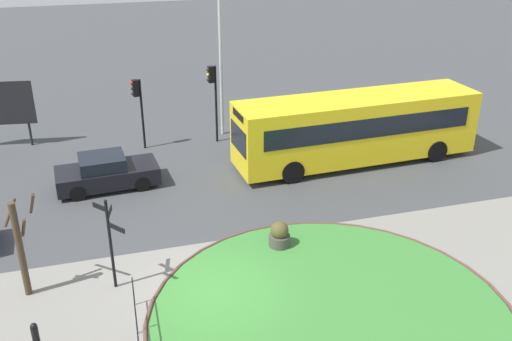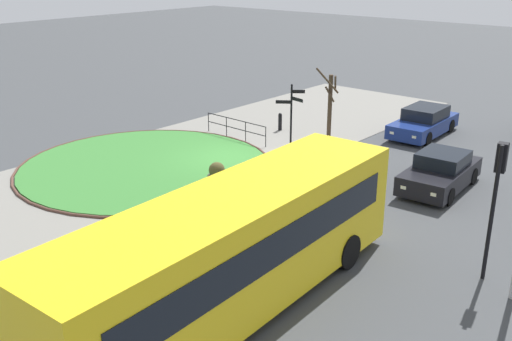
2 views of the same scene
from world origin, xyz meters
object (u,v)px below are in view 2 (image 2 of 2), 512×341
Objects in this scene: car_near_lane at (440,172)px; planter_near_signpost at (217,176)px; signpost_directional at (292,112)px; bus_yellow at (234,249)px; car_trailing at (424,122)px; street_tree_bare at (330,104)px; traffic_light_near at (498,181)px; bollard_foreground at (280,122)px.

car_near_lane is 4.23× the size of planter_near_signpost.
signpost_directional is 0.72× the size of car_near_lane.
bus_yellow is 2.44× the size of car_trailing.
car_trailing is at bearing 138.81° from street_tree_bare.
signpost_directional is 7.09m from car_trailing.
traffic_light_near is at bearing 90.10° from planter_near_signpost.
car_trailing is at bearing 8.13° from bus_yellow.
street_tree_bare reaches higher than planter_near_signpost.
bus_yellow is at bearing 47.24° from planter_near_signpost.
traffic_light_near reaches higher than street_tree_bare.
car_near_lane is at bearing 89.03° from signpost_directional.
bollard_foreground is 7.02m from car_trailing.
planter_near_signpost is at bearing -15.68° from car_trailing.
signpost_directional reaches higher than car_trailing.
traffic_light_near is (11.55, 7.39, 2.14)m from car_trailing.
bus_yellow is at bearing 34.44° from bollard_foreground.
traffic_light_near is 3.82× the size of planter_near_signpost.
planter_near_signpost is 8.10m from street_tree_bare.
signpost_directional is 0.79× the size of traffic_light_near.
bollard_foreground is at bearing -58.03° from car_trailing.
signpost_directional is 3.43m from bollard_foreground.
car_trailing is (-6.08, 3.48, -1.13)m from signpost_directional.
bollard_foreground is (-2.14, -2.33, -1.31)m from signpost_directional.
bollard_foreground is 0.22× the size of car_near_lane.
bollard_foreground is at bearing -82.44° from street_tree_bare.
signpost_directional is at bearing -31.92° from car_trailing.
street_tree_bare is at bearing -114.87° from car_near_lane.
bus_yellow reaches higher than car_near_lane.
planter_near_signpost is at bearing 81.17° from traffic_light_near.
car_near_lane is at bearing -4.69° from bus_yellow.
bus_yellow is 8.32m from planter_near_signpost.
planter_near_signpost is (-5.59, -6.05, -1.19)m from bus_yellow.
bus_yellow is 11.17× the size of planter_near_signpost.
street_tree_bare is (-2.50, 0.35, -0.04)m from signpost_directional.
bus_yellow reaches higher than signpost_directional.
signpost_directional is 2.52m from street_tree_bare.
bollard_foreground is 8.21m from planter_near_signpost.
car_near_lane is at bearing 76.55° from bollard_foreground.
bus_yellow is (11.08, 6.74, -0.13)m from signpost_directional.
street_tree_bare is at bearing 43.93° from traffic_light_near.
car_near_lane reaches higher than car_trailing.
car_trailing is 1.20× the size of traffic_light_near.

